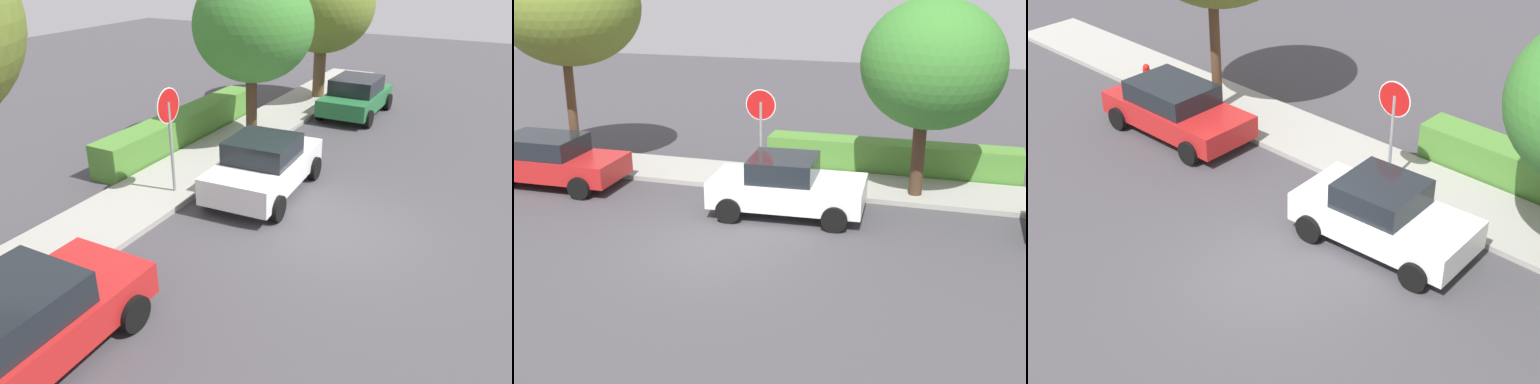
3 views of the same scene
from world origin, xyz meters
The scene contains 6 objects.
ground_plane centered at (0.00, 0.00, 0.00)m, with size 60.00×60.00×0.00m, color #423F44.
sidewalk_curb centered at (0.00, 4.91, 0.07)m, with size 32.00×2.22×0.14m, color #9E9B93.
stop_sign centered at (-0.24, 4.38, 1.99)m, with size 0.88×0.08×2.84m.
parked_car_white centered at (1.05, 2.43, 0.76)m, with size 4.01×2.23×1.53m.
parked_car_red centered at (-6.24, 2.80, 0.75)m, with size 4.32×2.10×1.46m.
fire_hydrant centered at (-9.37, 4.24, 0.36)m, with size 0.30×0.22×0.72m.
Camera 3 is at (9.04, -9.29, 10.06)m, focal length 55.00 mm.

